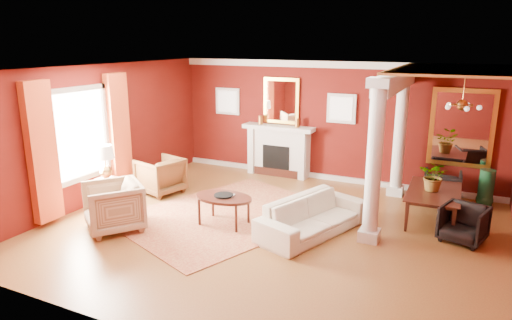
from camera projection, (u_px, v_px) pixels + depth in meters
The scene contains 27 objects.
ground at pixel (272, 230), 8.38m from camera, with size 8.00×8.00×0.00m, color brown.
room_shell at pixel (274, 121), 7.87m from camera, with size 8.04×7.04×2.92m.
fireplace at pixel (278, 150), 11.65m from camera, with size 1.85×0.42×1.29m.
overmantel_mirror at pixel (281, 101), 11.46m from camera, with size 0.95×0.07×1.15m.
flank_window_left at pixel (228, 101), 12.14m from camera, with size 0.70×0.07×0.70m.
flank_window_right at pixel (341, 109), 10.84m from camera, with size 0.70×0.07×0.70m.
left_window at pixel (83, 141), 9.14m from camera, with size 0.21×2.55×2.60m.
column_front at pixel (374, 161), 7.57m from camera, with size 0.36×0.36×2.80m.
column_back at pixel (400, 133), 9.92m from camera, with size 0.36×0.36×2.80m.
header_beam at pixel (396, 81), 8.66m from camera, with size 0.30×3.20×0.32m, color silver.
amber_ceiling at pixel (463, 70), 7.98m from camera, with size 2.30×3.40×0.04m, color #D2863D.
dining_mirror at pixel (462, 128), 9.78m from camera, with size 1.30×0.07×1.70m.
chandelier at pixel (462, 105), 8.16m from camera, with size 0.60×0.62×0.75m.
crown_trim at pixel (333, 65), 10.68m from camera, with size 8.00×0.08×0.16m, color silver.
base_trim at pixel (328, 177), 11.38m from camera, with size 8.00×0.08×0.12m, color silver.
rug at pixel (227, 215), 9.08m from camera, with size 2.97×3.96×0.02m, color maroon.
sofa at pixel (313, 210), 8.14m from camera, with size 2.22×0.65×0.87m, color beige.
armchair_leopard at pixel (160, 174), 10.30m from camera, with size 0.87×0.82×0.90m, color black.
armchair_stripe at pixel (113, 204), 8.27m from camera, with size 0.96×0.90×0.98m, color tan.
coffee_table at pixel (224, 199), 8.50m from camera, with size 1.12×1.12×0.56m.
coffee_book at pixel (226, 190), 8.49m from camera, with size 0.15×0.02×0.20m, color black.
side_table at pixel (106, 167), 9.23m from camera, with size 0.53×0.53×1.34m.
dining_table at pixel (435, 197), 8.70m from camera, with size 1.71×0.60×0.95m, color black.
dining_chair_near at pixel (464, 222), 7.81m from camera, with size 0.69×0.65×0.71m, color black.
dining_chair_far at pixel (442, 186), 9.69m from camera, with size 0.74×0.69×0.76m, color black.
green_urn at pixel (485, 192), 9.44m from camera, with size 0.34×0.34×0.81m.
potted_plant at pixel (436, 161), 8.51m from camera, with size 0.53×0.59×0.46m, color #26591E.
Camera 1 is at (3.11, -7.14, 3.37)m, focal length 32.00 mm.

